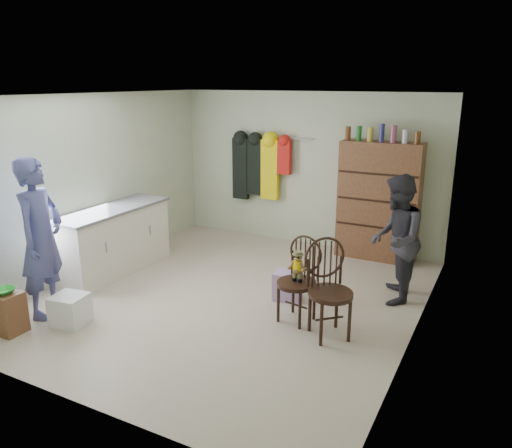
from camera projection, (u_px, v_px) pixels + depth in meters
The scene contains 13 objects.
ground_plane at pixel (231, 297), 6.38m from camera, with size 5.00×5.00×0.00m, color #C1B19C.
room_walls at pixel (251, 168), 6.39m from camera, with size 5.00×5.00×5.00m.
counter at pixel (113, 240), 7.11m from camera, with size 0.64×1.86×0.94m.
stool at pixel (8, 313), 5.43m from camera, with size 0.32×0.28×0.46m, color brown.
bowl at pixel (5, 291), 5.35m from camera, with size 0.22×0.22×0.05m, color green.
plastic_tub at pixel (70, 310), 5.63m from camera, with size 0.36×0.34×0.34m, color white.
chair_front at pixel (299, 274), 5.63m from camera, with size 0.51×0.51×0.99m.
chair_far at pixel (328, 285), 5.29m from camera, with size 0.67×0.67×1.07m.
striped_bag at pixel (288, 286), 6.26m from camera, with size 0.34×0.26×0.36m, color pink.
person_left at pixel (41, 238), 5.69m from camera, with size 0.68×0.45×1.86m, color #494D86.
person_right at pixel (396, 239), 6.07m from camera, with size 0.77×0.60×1.59m, color #2D2B33.
dresser at pixel (379, 201), 7.53m from camera, with size 1.20×0.39×2.07m.
coat_rack at pixel (259, 167), 8.43m from camera, with size 1.42×0.12×1.09m.
Camera 1 is at (2.99, -5.06, 2.67)m, focal length 35.00 mm.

